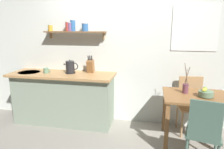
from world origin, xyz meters
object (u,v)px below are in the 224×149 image
object	(u,v)px
fruit_bowl	(206,93)
twig_vase	(185,88)
dining_chair_near	(204,131)
electric_kettle	(70,67)
coffee_mug_by_sink	(46,71)
dining_chair_far	(191,102)
knife_block	(90,66)
dining_table	(195,104)

from	to	relation	value
fruit_bowl	twig_vase	bearing A→B (deg)	154.84
dining_chair_near	electric_kettle	world-z (taller)	electric_kettle
fruit_bowl	coffee_mug_by_sink	world-z (taller)	coffee_mug_by_sink
electric_kettle	dining_chair_far	bearing A→B (deg)	2.06
knife_block	dining_table	bearing A→B (deg)	-13.17
coffee_mug_by_sink	electric_kettle	bearing A→B (deg)	9.87
dining_chair_far	fruit_bowl	size ratio (longest dim) A/B	4.51
dining_table	twig_vase	distance (m)	0.26
dining_chair_far	knife_block	distance (m)	1.79
fruit_bowl	knife_block	world-z (taller)	knife_block
coffee_mug_by_sink	knife_block	bearing A→B (deg)	13.05
fruit_bowl	electric_kettle	world-z (taller)	electric_kettle
dining_table	fruit_bowl	world-z (taller)	fruit_bowl
dining_chair_far	electric_kettle	distance (m)	2.11
dining_chair_far	twig_vase	xyz separation A→B (m)	(-0.15, -0.29, 0.31)
twig_vase	electric_kettle	size ratio (longest dim) A/B	1.76
coffee_mug_by_sink	twig_vase	bearing A→B (deg)	-3.57
dining_table	electric_kettle	distance (m)	2.09
dining_table	twig_vase	xyz separation A→B (m)	(-0.14, 0.08, 0.21)
dining_chair_near	fruit_bowl	distance (m)	0.65
fruit_bowl	coffee_mug_by_sink	xyz separation A→B (m)	(-2.56, 0.26, 0.16)
dining_table	twig_vase	world-z (taller)	twig_vase
twig_vase	coffee_mug_by_sink	xyz separation A→B (m)	(-2.31, 0.14, 0.14)
twig_vase	electric_kettle	bearing A→B (deg)	173.45
electric_kettle	coffee_mug_by_sink	size ratio (longest dim) A/B	2.05
dining_chair_far	knife_block	bearing A→B (deg)	179.07
twig_vase	knife_block	xyz separation A→B (m)	(-1.56, 0.32, 0.21)
twig_vase	electric_kettle	distance (m)	1.91
dining_chair_near	electric_kettle	size ratio (longest dim) A/B	3.59
dining_chair_near	fruit_bowl	size ratio (longest dim) A/B	4.57
fruit_bowl	dining_chair_near	bearing A→B (deg)	-102.12
twig_vase	knife_block	distance (m)	1.60
knife_block	coffee_mug_by_sink	world-z (taller)	knife_block
dining_chair_near	coffee_mug_by_sink	size ratio (longest dim) A/B	7.34
dining_chair_near	twig_vase	xyz separation A→B (m)	(-0.13, 0.69, 0.32)
fruit_bowl	dining_chair_far	bearing A→B (deg)	103.86
dining_chair_near	fruit_bowl	world-z (taller)	dining_chair_near
dining_table	electric_kettle	world-z (taller)	electric_kettle
dining_chair_far	fruit_bowl	xyz separation A→B (m)	(0.10, -0.41, 0.29)
dining_table	coffee_mug_by_sink	bearing A→B (deg)	174.79
dining_table	knife_block	size ratio (longest dim) A/B	2.98
twig_vase	fruit_bowl	bearing A→B (deg)	-25.16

